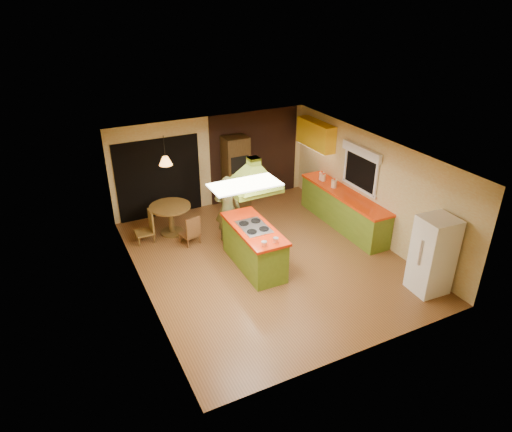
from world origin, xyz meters
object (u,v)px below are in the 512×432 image
man (227,209)px  refrigerator (433,255)px  wall_oven (236,172)px  dining_table (171,214)px  canister_large (322,176)px  kitchen_island (254,246)px

man → refrigerator: man is taller
man → wall_oven: bearing=-95.8°
dining_table → wall_oven: bearing=21.1°
canister_large → refrigerator: bearing=-90.6°
kitchen_island → wall_oven: wall_oven is taller
wall_oven → kitchen_island: bearing=-107.3°
kitchen_island → wall_oven: (0.93, 3.03, 0.50)m
kitchen_island → canister_large: canister_large is taller
man → kitchen_island: bearing=116.1°
refrigerator → canister_large: bearing=92.7°
refrigerator → dining_table: size_ratio=1.61×
man → dining_table: size_ratio=1.64×
kitchen_island → refrigerator: 3.62m
wall_oven → dining_table: size_ratio=1.96×
wall_oven → dining_table: 2.31m
kitchen_island → dining_table: 2.51m
kitchen_island → dining_table: kitchen_island is taller
man → canister_large: bearing=-149.3°
refrigerator → canister_large: refrigerator is taller
man → refrigerator: bearing=151.4°
wall_oven → canister_large: wall_oven is taller
refrigerator → canister_large: 3.99m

